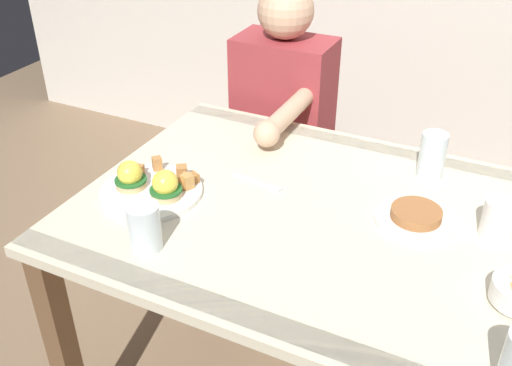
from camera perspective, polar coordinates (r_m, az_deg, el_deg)
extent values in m
cube|color=beige|center=(1.49, 5.85, -3.27)|extent=(1.20, 0.90, 0.03)
cube|color=#4C6BB7|center=(1.20, -1.16, -12.81)|extent=(1.20, 0.06, 0.00)
cube|color=#4C6BB7|center=(1.81, 10.41, 3.68)|extent=(1.20, 0.06, 0.00)
cube|color=brown|center=(1.72, -18.24, -15.59)|extent=(0.06, 0.06, 0.71)
cube|color=brown|center=(2.19, -4.41, -2.11)|extent=(0.06, 0.06, 0.71)
cylinder|color=white|center=(1.56, -10.19, -0.85)|extent=(0.27, 0.27, 0.01)
cylinder|color=tan|center=(1.58, -12.09, -0.06)|extent=(0.08, 0.08, 0.02)
cylinder|color=#236028|center=(1.57, -12.14, 0.31)|extent=(0.08, 0.08, 0.01)
sphere|color=yellow|center=(1.56, -12.23, 0.98)|extent=(0.07, 0.07, 0.07)
cylinder|color=tan|center=(1.52, -8.76, -1.02)|extent=(0.08, 0.08, 0.02)
cylinder|color=#236028|center=(1.51, -8.80, -0.64)|extent=(0.08, 0.08, 0.01)
sphere|color=yellow|center=(1.50, -8.87, 0.04)|extent=(0.07, 0.07, 0.07)
cube|color=tan|center=(1.54, -6.71, 0.16)|extent=(0.04, 0.04, 0.04)
cube|color=#AD7038|center=(1.57, -6.20, 0.46)|extent=(0.04, 0.04, 0.03)
cube|color=#B77A42|center=(1.62, -11.30, 1.25)|extent=(0.03, 0.03, 0.03)
cube|color=tan|center=(1.54, -6.77, 0.22)|extent=(0.03, 0.03, 0.04)
cube|color=#B77A42|center=(1.64, -9.63, 1.89)|extent=(0.04, 0.04, 0.04)
cube|color=#AD7038|center=(1.55, -7.02, -0.02)|extent=(0.04, 0.04, 0.03)
cube|color=#B77A42|center=(1.59, -7.27, 1.13)|extent=(0.04, 0.04, 0.03)
cylinder|color=white|center=(1.48, 22.69, -3.23)|extent=(0.08, 0.08, 0.09)
cylinder|color=black|center=(1.46, 23.02, -1.89)|extent=(0.07, 0.07, 0.01)
cube|color=silver|center=(1.59, -0.47, 0.29)|extent=(0.12, 0.03, 0.00)
cube|color=silver|center=(1.56, 1.87, -0.56)|extent=(0.04, 0.03, 0.00)
cylinder|color=silver|center=(1.66, 16.85, 2.61)|extent=(0.07, 0.07, 0.13)
cylinder|color=silver|center=(1.67, 16.76, 2.10)|extent=(0.06, 0.06, 0.09)
cylinder|color=silver|center=(1.35, -10.84, -4.25)|extent=(0.08, 0.08, 0.11)
cylinder|color=silver|center=(1.36, -10.76, -4.93)|extent=(0.07, 0.07, 0.07)
cylinder|color=white|center=(1.49, 15.29, -3.47)|extent=(0.20, 0.20, 0.01)
cylinder|color=#A36638|center=(1.48, 15.39, -2.90)|extent=(0.12, 0.12, 0.02)
cylinder|color=#33333D|center=(2.32, -0.66, -3.75)|extent=(0.11, 0.11, 0.45)
cylinder|color=#33333D|center=(2.26, 3.44, -4.90)|extent=(0.11, 0.11, 0.45)
cube|color=#993338|center=(2.13, 2.67, 7.51)|extent=(0.34, 0.20, 0.50)
sphere|color=#DBAD89|center=(2.01, 2.92, 16.50)|extent=(0.19, 0.19, 0.19)
cylinder|color=#DBAD89|center=(1.83, 3.05, 6.76)|extent=(0.06, 0.30, 0.06)
sphere|color=#DBAD89|center=(1.71, 1.05, 4.84)|extent=(0.08, 0.08, 0.08)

